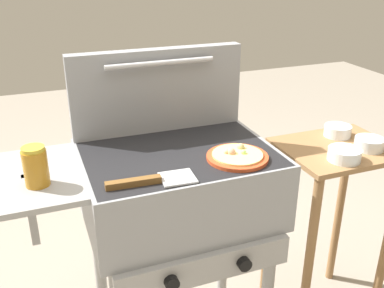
% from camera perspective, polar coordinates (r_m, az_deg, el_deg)
% --- Properties ---
extents(grill, '(0.96, 0.53, 0.90)m').
position_cam_1_polar(grill, '(1.53, -2.20, -6.05)').
color(grill, gray).
rests_on(grill, ground_plane).
extents(grill_lid_open, '(0.63, 0.08, 0.30)m').
position_cam_1_polar(grill_lid_open, '(1.61, -4.45, 6.92)').
color(grill_lid_open, gray).
rests_on(grill_lid_open, grill).
extents(pizza_cheese, '(0.20, 0.20, 0.04)m').
position_cam_1_polar(pizza_cheese, '(1.42, 5.85, -1.56)').
color(pizza_cheese, '#C64723').
rests_on(pizza_cheese, grill).
extents(sauce_jar, '(0.07, 0.07, 0.12)m').
position_cam_1_polar(sauce_jar, '(1.31, -19.50, -2.74)').
color(sauce_jar, '#B77A1E').
rests_on(sauce_jar, grill).
extents(spatula, '(0.26, 0.10, 0.02)m').
position_cam_1_polar(spatula, '(1.28, -5.18, -4.70)').
color(spatula, '#B7BABF').
rests_on(spatula, grill).
extents(prep_table, '(0.44, 0.36, 0.81)m').
position_cam_1_polar(prep_table, '(1.92, 17.42, -6.87)').
color(prep_table, olive).
rests_on(prep_table, ground_plane).
extents(topping_bowl_near, '(0.12, 0.12, 0.04)m').
position_cam_1_polar(topping_bowl_near, '(1.69, 19.02, -1.35)').
color(topping_bowl_near, silver).
rests_on(topping_bowl_near, prep_table).
extents(topping_bowl_far, '(0.11, 0.11, 0.04)m').
position_cam_1_polar(topping_bowl_far, '(1.91, 18.24, 1.58)').
color(topping_bowl_far, silver).
rests_on(topping_bowl_far, prep_table).
extents(topping_bowl_middle, '(0.11, 0.11, 0.04)m').
position_cam_1_polar(topping_bowl_middle, '(1.82, 21.85, -0.01)').
color(topping_bowl_middle, silver).
rests_on(topping_bowl_middle, prep_table).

